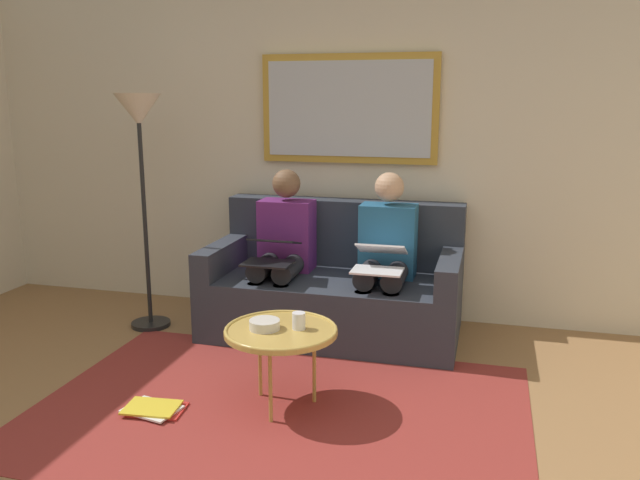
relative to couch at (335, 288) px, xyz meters
name	(u,v)px	position (x,y,z in m)	size (l,w,h in m)	color
wall_rear	(351,143)	(0.00, -0.48, 0.99)	(6.00, 0.12, 2.60)	beige
area_rug	(279,410)	(0.00, 1.27, -0.31)	(2.60, 1.80, 0.01)	maroon
couch	(335,288)	(0.00, 0.00, 0.00)	(1.74, 0.90, 0.90)	#2D333D
framed_mirror	(349,109)	(0.00, -0.39, 1.24)	(1.30, 0.05, 0.78)	#B7892D
coffee_table	(281,332)	(0.00, 1.22, 0.11)	(0.60, 0.60, 0.45)	tan
cup	(299,321)	(-0.09, 1.19, 0.17)	(0.07, 0.07, 0.09)	silver
bowl	(265,324)	(0.08, 1.23, 0.15)	(0.16, 0.16, 0.05)	beige
person_left	(386,253)	(-0.36, 0.07, 0.30)	(0.38, 0.58, 1.14)	#235B84
laptop_white	(380,258)	(-0.36, 0.30, 0.31)	(0.32, 0.37, 0.16)	white
person_right	(283,246)	(0.36, 0.07, 0.30)	(0.38, 0.58, 1.14)	#66236B
laptop_black	(271,251)	(0.36, 0.31, 0.32)	(0.32, 0.37, 0.16)	black
magazine_stack	(154,409)	(0.64, 1.46, -0.29)	(0.33, 0.26, 0.03)	red
standing_lamp	(140,136)	(1.32, 0.27, 1.06)	(0.32, 0.32, 1.66)	black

